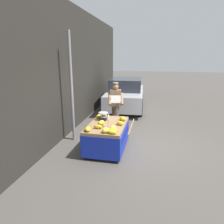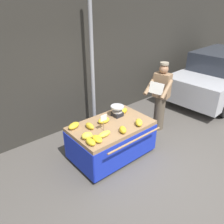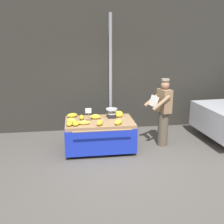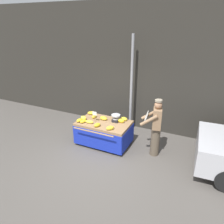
{
  "view_description": "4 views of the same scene",
  "coord_description": "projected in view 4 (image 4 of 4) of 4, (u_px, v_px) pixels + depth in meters",
  "views": [
    {
      "loc": [
        -5.65,
        -0.28,
        2.61
      ],
      "look_at": [
        -0.17,
        0.88,
        1.05
      ],
      "focal_mm": 32.68,
      "sensor_mm": 36.0,
      "label": 1
    },
    {
      "loc": [
        -2.87,
        -2.01,
        3.04
      ],
      "look_at": [
        -0.26,
        1.1,
        0.95
      ],
      "focal_mm": 36.22,
      "sensor_mm": 36.0,
      "label": 2
    },
    {
      "loc": [
        -0.94,
        -5.08,
        2.67
      ],
      "look_at": [
        -0.06,
        1.02,
        0.95
      ],
      "focal_mm": 42.68,
      "sensor_mm": 36.0,
      "label": 3
    },
    {
      "loc": [
        2.39,
        -4.29,
        3.62
      ],
      "look_at": [
        -0.14,
        1.1,
        1.1
      ],
      "focal_mm": 34.03,
      "sensor_mm": 36.0,
      "label": 4
    }
  ],
  "objects": [
    {
      "name": "banana_bunch_3",
      "position": [
        104.0,
        118.0,
        6.72
      ],
      "size": [
        0.26,
        0.18,
        0.11
      ],
      "primitive_type": "ellipsoid",
      "rotation": [
        0.0,
        0.0,
        1.47
      ],
      "color": "yellow",
      "rests_on": "banana_cart"
    },
    {
      "name": "ground_plane",
      "position": [
        100.0,
        163.0,
        5.92
      ],
      "size": [
        60.0,
        60.0,
        0.0
      ],
      "primitive_type": "plane",
      "color": "#514C47"
    },
    {
      "name": "vendor_person",
      "position": [
        156.0,
        128.0,
        5.98
      ],
      "size": [
        0.65,
        0.6,
        1.71
      ],
      "color": "brown",
      "rests_on": "ground"
    },
    {
      "name": "back_wall",
      "position": [
        135.0,
        68.0,
        7.31
      ],
      "size": [
        16.0,
        0.24,
        4.31
      ],
      "primitive_type": "cube",
      "color": "#2D2B26",
      "rests_on": "ground"
    },
    {
      "name": "price_sign",
      "position": [
        95.0,
        114.0,
        6.52
      ],
      "size": [
        0.14,
        0.01,
        0.34
      ],
      "color": "#997A51",
      "rests_on": "banana_cart"
    },
    {
      "name": "banana_bunch_1",
      "position": [
        91.0,
        113.0,
        7.12
      ],
      "size": [
        0.3,
        0.23,
        0.11
      ],
      "primitive_type": "ellipsoid",
      "rotation": [
        0.0,
        0.0,
        1.88
      ],
      "color": "gold",
      "rests_on": "banana_cart"
    },
    {
      "name": "banana_bunch_0",
      "position": [
        89.0,
        122.0,
        6.51
      ],
      "size": [
        0.28,
        0.14,
        0.09
      ],
      "primitive_type": "ellipsoid",
      "rotation": [
        0.0,
        0.0,
        1.62
      ],
      "color": "yellow",
      "rests_on": "banana_cart"
    },
    {
      "name": "banana_bunch_7",
      "position": [
        97.0,
        125.0,
        6.27
      ],
      "size": [
        0.21,
        0.24,
        0.12
      ],
      "primitive_type": "ellipsoid",
      "rotation": [
        0.0,
        0.0,
        2.66
      ],
      "color": "gold",
      "rests_on": "banana_cart"
    },
    {
      "name": "banana_bunch_5",
      "position": [
        94.0,
        116.0,
        6.86
      ],
      "size": [
        0.11,
        0.24,
        0.11
      ],
      "primitive_type": "ellipsoid",
      "rotation": [
        0.0,
        0.0,
        3.12
      ],
      "color": "gold",
      "rests_on": "banana_cart"
    },
    {
      "name": "street_pole",
      "position": [
        131.0,
        86.0,
        7.07
      ],
      "size": [
        0.09,
        0.09,
        3.31
      ],
      "primitive_type": "cylinder",
      "color": "gray",
      "rests_on": "ground"
    },
    {
      "name": "banana_bunch_4",
      "position": [
        124.0,
        119.0,
        6.67
      ],
      "size": [
        0.23,
        0.18,
        0.11
      ],
      "primitive_type": "ellipsoid",
      "rotation": [
        0.0,
        0.0,
        1.46
      ],
      "color": "yellow",
      "rests_on": "banana_cart"
    },
    {
      "name": "banana_bunch_2",
      "position": [
        121.0,
        121.0,
        6.53
      ],
      "size": [
        0.22,
        0.12,
        0.13
      ],
      "primitive_type": "ellipsoid",
      "rotation": [
        0.0,
        0.0,
        1.61
      ],
      "color": "gold",
      "rests_on": "banana_cart"
    },
    {
      "name": "banana_bunch_9",
      "position": [
        84.0,
        118.0,
        6.73
      ],
      "size": [
        0.24,
        0.21,
        0.13
      ],
      "primitive_type": "ellipsoid",
      "rotation": [
        0.0,
        0.0,
        1.26
      ],
      "color": "yellow",
      "rests_on": "banana_cart"
    },
    {
      "name": "banana_cart",
      "position": [
        104.0,
        128.0,
        6.67
      ],
      "size": [
        1.65,
        1.21,
        0.76
      ],
      "color": "#93704C",
      "rests_on": "ground"
    },
    {
      "name": "banana_bunch_8",
      "position": [
        83.0,
        121.0,
        6.55
      ],
      "size": [
        0.16,
        0.26,
        0.09
      ],
      "primitive_type": "ellipsoid",
      "rotation": [
        0.0,
        0.0,
        3.06
      ],
      "color": "gold",
      "rests_on": "banana_cart"
    },
    {
      "name": "banana_bunch_6",
      "position": [
        110.0,
        128.0,
        6.1
      ],
      "size": [
        0.25,
        0.27,
        0.12
      ],
      "primitive_type": "ellipsoid",
      "rotation": [
        0.0,
        0.0,
        2.46
      ],
      "color": "yellow",
      "rests_on": "banana_cart"
    },
    {
      "name": "weighing_scale",
      "position": [
        116.0,
        118.0,
        6.58
      ],
      "size": [
        0.28,
        0.28,
        0.23
      ],
      "color": "black",
      "rests_on": "banana_cart"
    },
    {
      "name": "banana_bunch_10",
      "position": [
        79.0,
        120.0,
        6.6
      ],
      "size": [
        0.14,
        0.23,
        0.1
      ],
      "primitive_type": "ellipsoid",
      "rotation": [
        0.0,
        0.0,
        3.1
      ],
      "color": "gold",
      "rests_on": "banana_cart"
    }
  ]
}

